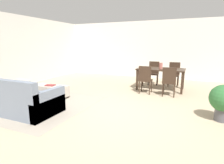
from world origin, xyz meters
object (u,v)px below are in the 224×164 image
object	(u,v)px
ottoman_table	(51,91)
dining_chair_far_left	(154,72)
dining_chair_far_right	(174,73)
dining_chair_near_left	(145,78)
potted_plant	(224,100)
couch	(14,100)
vase_centerpiece	(161,66)
book_on_ottoman	(50,85)
dining_table	(161,71)
dining_chair_near_right	(169,80)

from	to	relation	value
ottoman_table	dining_chair_far_left	distance (m)	4.07
ottoman_table	dining_chair_far_right	bearing A→B (deg)	44.23
dining_chair_near_left	potted_plant	bearing A→B (deg)	-37.16
couch	vase_centerpiece	xyz separation A→B (m)	(2.87, 3.59, 0.58)
book_on_ottoman	potted_plant	bearing A→B (deg)	1.54
dining_chair_far_left	potted_plant	distance (m)	3.72
dining_table	vase_centerpiece	size ratio (longest dim) A/B	7.74
dining_chair_far_left	vase_centerpiece	size ratio (longest dim) A/B	4.41
dining_chair_far_right	potted_plant	distance (m)	3.35
couch	dining_chair_far_right	distance (m)	5.51
dining_table	potted_plant	bearing A→B (deg)	-54.56
ottoman_table	vase_centerpiece	bearing A→B (deg)	39.06
ottoman_table	dining_table	bearing A→B (deg)	39.59
couch	vase_centerpiece	distance (m)	4.63
dining_table	potted_plant	distance (m)	2.83
dining_chair_far_left	couch	bearing A→B (deg)	-119.10
dining_chair_far_left	book_on_ottoman	bearing A→B (deg)	-127.19
dining_chair_near_left	vase_centerpiece	xyz separation A→B (m)	(0.37, 0.73, 0.34)
book_on_ottoman	dining_chair_far_left	bearing A→B (deg)	52.81
dining_chair_far_right	vase_centerpiece	world-z (taller)	vase_centerpiece
dining_table	dining_chair_far_right	size ratio (longest dim) A/B	1.76
ottoman_table	dining_chair_far_left	bearing A→B (deg)	52.15
book_on_ottoman	potted_plant	xyz separation A→B (m)	(4.50, 0.12, 0.06)
vase_centerpiece	couch	bearing A→B (deg)	-128.70
dining_chair_near_left	potted_plant	xyz separation A→B (m)	(2.01, -1.52, -0.06)
dining_chair_near_left	book_on_ottoman	size ratio (longest dim) A/B	3.54
ottoman_table	dining_table	size ratio (longest dim) A/B	0.67
couch	dining_chair_near_right	size ratio (longest dim) A/B	2.36
dining_chair_far_left	dining_table	bearing A→B (deg)	-63.77
dining_chair_far_right	dining_chair_far_left	bearing A→B (deg)	179.03
couch	dining_chair_near_right	distance (m)	4.32
ottoman_table	dining_chair_near_right	distance (m)	3.65
book_on_ottoman	potted_plant	world-z (taller)	potted_plant
dining_chair_near_right	dining_chair_far_right	xyz separation A→B (m)	(0.00, 1.62, 0.00)
dining_chair_near_left	couch	bearing A→B (deg)	-131.30
dining_chair_near_right	book_on_ottoman	world-z (taller)	dining_chair_near_right
dining_chair_near_right	potted_plant	world-z (taller)	dining_chair_near_right
couch	dining_chair_near_left	bearing A→B (deg)	48.70
dining_chair_near_left	ottoman_table	bearing A→B (deg)	-147.43
ottoman_table	dining_chair_near_left	bearing A→B (deg)	32.57
dining_chair_near_left	book_on_ottoman	distance (m)	2.98
dining_table	dining_chair_near_left	world-z (taller)	dining_chair_near_left
dining_chair_near_left	dining_chair_far_right	xyz separation A→B (m)	(0.76, 1.58, 0.00)
dining_chair_near_left	dining_chair_far_left	bearing A→B (deg)	91.13
dining_table	vase_centerpiece	distance (m)	0.20
vase_centerpiece	dining_chair_near_right	bearing A→B (deg)	-63.24
vase_centerpiece	book_on_ottoman	xyz separation A→B (m)	(-2.85, -2.38, -0.46)
potted_plant	couch	bearing A→B (deg)	-163.55
dining_chair_near_left	vase_centerpiece	distance (m)	0.89
couch	dining_chair_far_right	xyz separation A→B (m)	(3.26, 4.44, 0.23)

